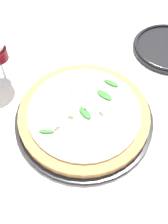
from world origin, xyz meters
name	(u,v)px	position (x,y,z in m)	size (l,w,h in m)	color
ground_plane	(91,126)	(0.00, 0.00, 0.00)	(6.00, 6.00, 0.00)	silver
pizza_arugula_main	(84,115)	(0.02, -0.01, 0.02)	(0.32, 0.32, 0.05)	black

